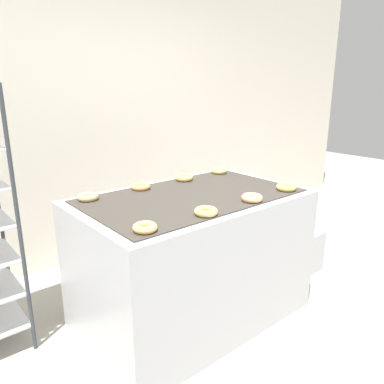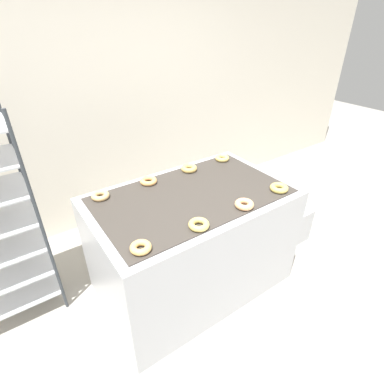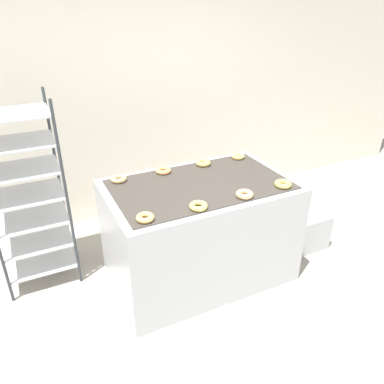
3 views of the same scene
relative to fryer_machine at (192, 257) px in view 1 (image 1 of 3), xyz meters
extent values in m
plane|color=#9E998E|center=(0.00, -0.72, -0.46)|extent=(14.00, 14.00, 0.00)
cube|color=silver|center=(0.00, 1.40, 0.94)|extent=(8.00, 0.05, 2.80)
cube|color=#B7BABF|center=(0.00, 0.00, 0.00)|extent=(1.53, 0.95, 0.91)
cube|color=#38332D|center=(0.00, 0.00, 0.45)|extent=(1.41, 0.83, 0.01)
cube|color=#262628|center=(0.42, -0.43, 0.18)|extent=(0.12, 0.07, 0.10)
cylinder|color=#33383D|center=(-1.01, 0.36, 0.36)|extent=(0.02, 0.02, 1.63)
cube|color=#B7BABF|center=(1.17, -0.07, -0.27)|extent=(0.36, 0.33, 0.37)
torus|color=#E9B461|center=(-0.59, -0.34, 0.48)|extent=(0.13, 0.13, 0.04)
torus|color=#D5B95E|center=(-0.19, -0.35, 0.48)|extent=(0.14, 0.14, 0.04)
torus|color=#ECAA70|center=(0.20, -0.35, 0.48)|extent=(0.13, 0.13, 0.04)
torus|color=#D8BE5B|center=(0.58, -0.33, 0.48)|extent=(0.14, 0.14, 0.04)
torus|color=tan|center=(-0.58, 0.34, 0.48)|extent=(0.13, 0.13, 0.04)
torus|color=#EBA55D|center=(-0.19, 0.34, 0.48)|extent=(0.14, 0.14, 0.04)
torus|color=tan|center=(0.20, 0.34, 0.48)|extent=(0.14, 0.14, 0.04)
torus|color=#DABA61|center=(0.58, 0.34, 0.48)|extent=(0.13, 0.13, 0.04)
camera|label=1|loc=(-1.54, -1.83, 1.17)|focal=35.00mm
camera|label=2|loc=(-1.09, -1.57, 1.62)|focal=28.00mm
camera|label=3|loc=(-1.26, -2.44, 1.79)|focal=35.00mm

